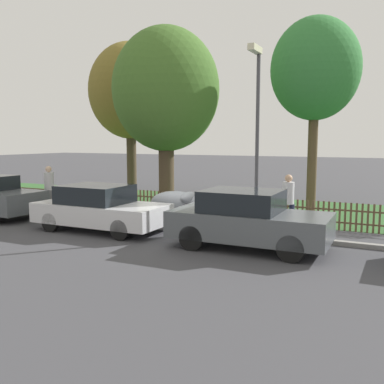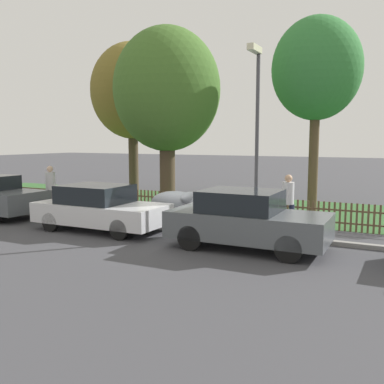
# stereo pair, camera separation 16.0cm
# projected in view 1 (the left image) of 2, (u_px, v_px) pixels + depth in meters

# --- Properties ---
(ground_plane) EXTENTS (120.00, 120.00, 0.00)m
(ground_plane) POSITION_uv_depth(u_px,v_px,m) (167.00, 228.00, 13.53)
(ground_plane) COLOR #424247
(kerb_stone) EXTENTS (30.88, 0.20, 0.12)m
(kerb_stone) POSITION_uv_depth(u_px,v_px,m) (169.00, 226.00, 13.61)
(kerb_stone) COLOR gray
(kerb_stone) RESTS_ON ground
(grass_strip) EXTENTS (30.88, 6.09, 0.01)m
(grass_strip) POSITION_uv_depth(u_px,v_px,m) (227.00, 206.00, 18.05)
(grass_strip) COLOR #33602D
(grass_strip) RESTS_ON ground
(park_fence) EXTENTS (30.88, 0.05, 0.88)m
(park_fence) POSITION_uv_depth(u_px,v_px,m) (196.00, 205.00, 15.31)
(park_fence) COLOR brown
(park_fence) RESTS_ON ground
(parked_car_black_saloon) EXTENTS (4.13, 1.88, 1.40)m
(parked_car_black_saloon) POSITION_uv_depth(u_px,v_px,m) (100.00, 208.00, 13.11)
(parked_car_black_saloon) COLOR silver
(parked_car_black_saloon) RESTS_ON ground
(parked_car_navy_estate) EXTENTS (4.05, 1.87, 1.50)m
(parked_car_navy_estate) POSITION_uv_depth(u_px,v_px,m) (247.00, 219.00, 10.92)
(parked_car_navy_estate) COLOR #51565B
(parked_car_navy_estate) RESTS_ON ground
(covered_motorcycle) EXTENTS (2.10, 0.90, 1.10)m
(covered_motorcycle) POSITION_uv_depth(u_px,v_px,m) (178.00, 204.00, 14.09)
(covered_motorcycle) COLOR black
(covered_motorcycle) RESTS_ON ground
(tree_nearest_kerb) EXTENTS (4.09, 4.09, 7.54)m
(tree_nearest_kerb) POSITION_uv_depth(u_px,v_px,m) (130.00, 92.00, 21.08)
(tree_nearest_kerb) COLOR #473828
(tree_nearest_kerb) RESTS_ON ground
(tree_behind_motorcycle) EXTENTS (4.20, 4.20, 7.16)m
(tree_behind_motorcycle) POSITION_uv_depth(u_px,v_px,m) (166.00, 91.00, 16.75)
(tree_behind_motorcycle) COLOR #473828
(tree_behind_motorcycle) RESTS_ON ground
(tree_mid_park) EXTENTS (3.35, 3.35, 7.36)m
(tree_mid_park) POSITION_uv_depth(u_px,v_px,m) (315.00, 70.00, 16.12)
(tree_mid_park) COLOR brown
(tree_mid_park) RESTS_ON ground
(pedestrian_near_fence) EXTENTS (0.49, 0.49, 1.78)m
(pedestrian_near_fence) POSITION_uv_depth(u_px,v_px,m) (49.00, 186.00, 16.38)
(pedestrian_near_fence) COLOR slate
(pedestrian_near_fence) RESTS_ON ground
(pedestrian_by_lamp) EXTENTS (0.48, 0.48, 1.74)m
(pedestrian_by_lamp) POSITION_uv_depth(u_px,v_px,m) (288.00, 199.00, 12.92)
(pedestrian_by_lamp) COLOR #2D3351
(pedestrian_by_lamp) RESTS_ON ground
(street_lamp) EXTENTS (0.20, 0.79, 5.42)m
(street_lamp) POSITION_uv_depth(u_px,v_px,m) (257.00, 117.00, 12.51)
(street_lamp) COLOR #47474C
(street_lamp) RESTS_ON ground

